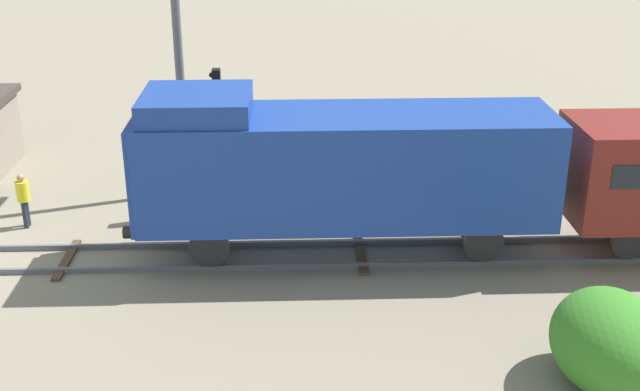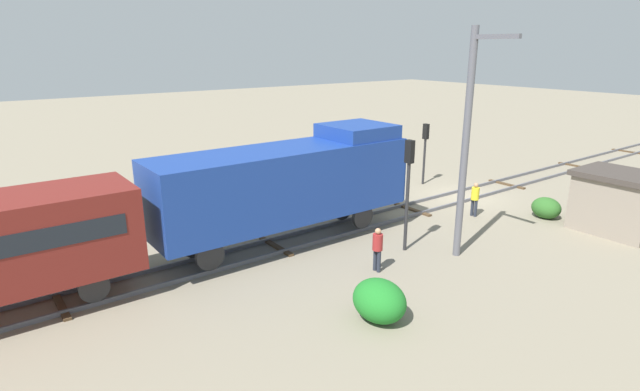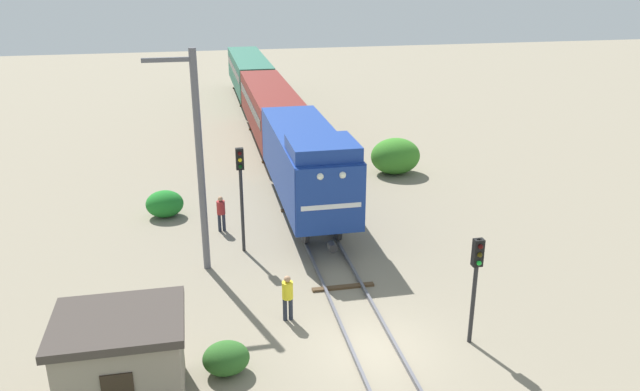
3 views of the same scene
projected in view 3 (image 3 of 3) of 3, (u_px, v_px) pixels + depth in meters
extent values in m
plane|color=gray|center=(373.00, 349.00, 19.97)|extent=(147.39, 147.39, 0.00)
cube|color=#595960|center=(352.00, 350.00, 19.81)|extent=(0.10, 98.26, 0.16)
cube|color=#595960|center=(395.00, 345.00, 20.08)|extent=(0.10, 98.26, 0.16)
cube|color=#4C3823|center=(343.00, 287.00, 23.71)|extent=(2.40, 0.24, 0.09)
cube|color=#4C3823|center=(305.00, 209.00, 31.22)|extent=(2.40, 0.24, 0.09)
cube|color=#4C3823|center=(281.00, 161.00, 38.72)|extent=(2.40, 0.24, 0.09)
cube|color=#4C3823|center=(265.00, 129.00, 46.23)|extent=(2.40, 0.24, 0.09)
cube|color=#4C3823|center=(254.00, 105.00, 53.74)|extent=(2.40, 0.24, 0.09)
cube|color=#4C3823|center=(245.00, 88.00, 61.24)|extent=(2.40, 0.24, 0.09)
cube|color=navy|center=(306.00, 161.00, 29.86)|extent=(2.90, 11.00, 2.90)
cube|color=navy|center=(323.00, 148.00, 25.67)|extent=(2.75, 2.80, 0.60)
cube|color=navy|center=(331.00, 202.00, 24.77)|extent=(2.84, 0.10, 2.84)
cube|color=white|center=(331.00, 207.00, 24.81)|extent=(2.46, 0.06, 0.20)
sphere|color=white|center=(320.00, 176.00, 24.26)|extent=(0.28, 0.28, 0.28)
sphere|color=white|center=(343.00, 175.00, 24.43)|extent=(0.28, 0.28, 0.28)
cylinder|color=#262628|center=(332.00, 247.00, 25.15)|extent=(0.36, 0.50, 0.36)
cylinder|color=#262628|center=(305.00, 231.00, 27.04)|extent=(0.18, 1.10, 1.10)
cylinder|color=#262628|center=(338.00, 228.00, 27.31)|extent=(0.18, 1.10, 1.10)
cylinder|color=#262628|center=(281.00, 177.00, 33.82)|extent=(0.18, 1.10, 1.10)
cylinder|color=#262628|center=(307.00, 175.00, 34.10)|extent=(0.18, 1.10, 1.10)
cube|color=maroon|center=(271.00, 107.00, 41.96)|extent=(2.80, 14.00, 2.70)
cube|color=black|center=(270.00, 102.00, 41.84)|extent=(2.84, 12.88, 0.64)
cylinder|color=#262628|center=(271.00, 157.00, 37.51)|extent=(0.16, 0.96, 0.96)
cylinder|color=#262628|center=(295.00, 155.00, 37.79)|extent=(0.16, 0.96, 0.96)
cylinder|color=#262628|center=(253.00, 116.00, 47.42)|extent=(0.16, 0.96, 0.96)
cylinder|color=#262628|center=(272.00, 115.00, 47.69)|extent=(0.16, 0.96, 0.96)
cube|color=#26604C|center=(249.00, 72.00, 55.34)|extent=(2.80, 14.00, 2.70)
cube|color=black|center=(249.00, 68.00, 55.22)|extent=(2.84, 12.88, 0.64)
cylinder|color=#262628|center=(248.00, 106.00, 50.90)|extent=(0.16, 0.96, 0.96)
cylinder|color=#262628|center=(265.00, 105.00, 51.17)|extent=(0.16, 0.96, 0.96)
cylinder|color=#262628|center=(237.00, 82.00, 60.80)|extent=(0.16, 0.96, 0.96)
cylinder|color=#262628|center=(252.00, 82.00, 61.07)|extent=(0.16, 0.96, 0.96)
cylinder|color=#262628|center=(474.00, 292.00, 19.74)|extent=(0.14, 0.14, 3.67)
cube|color=black|center=(478.00, 253.00, 19.25)|extent=(0.32, 0.24, 0.90)
sphere|color=#390606|center=(481.00, 247.00, 19.03)|extent=(0.16, 0.16, 0.16)
sphere|color=#3C3306|center=(480.00, 255.00, 19.13)|extent=(0.16, 0.16, 0.16)
sphere|color=green|center=(479.00, 263.00, 19.23)|extent=(0.16, 0.16, 0.16)
cylinder|color=#262628|center=(242.00, 201.00, 26.00)|extent=(0.14, 0.14, 4.58)
cube|color=black|center=(240.00, 159.00, 25.36)|extent=(0.32, 0.24, 0.90)
sphere|color=#390606|center=(240.00, 153.00, 25.13)|extent=(0.16, 0.16, 0.16)
sphere|color=yellow|center=(240.00, 160.00, 25.23)|extent=(0.16, 0.16, 0.16)
sphere|color=black|center=(240.00, 167.00, 25.33)|extent=(0.16, 0.16, 0.16)
cylinder|color=#262B38|center=(285.00, 309.00, 21.46)|extent=(0.15, 0.15, 0.85)
cylinder|color=#262B38|center=(291.00, 309.00, 21.50)|extent=(0.15, 0.15, 0.85)
cylinder|color=yellow|center=(287.00, 290.00, 21.23)|extent=(0.38, 0.38, 0.62)
sphere|color=tan|center=(287.00, 279.00, 21.08)|extent=(0.23, 0.23, 0.23)
cylinder|color=#262B38|center=(220.00, 223.00, 28.60)|extent=(0.15, 0.15, 0.85)
cylinder|color=#262B38|center=(224.00, 222.00, 28.64)|extent=(0.15, 0.15, 0.85)
cylinder|color=maroon|center=(221.00, 208.00, 28.36)|extent=(0.38, 0.38, 0.62)
sphere|color=tan|center=(220.00, 199.00, 28.21)|extent=(0.23, 0.23, 0.23)
cylinder|color=#595960|center=(200.00, 165.00, 23.77)|extent=(0.28, 0.28, 8.77)
cube|color=#595960|center=(167.00, 60.00, 22.20)|extent=(1.80, 0.16, 0.16)
cube|color=gray|center=(123.00, 365.00, 17.14)|extent=(3.20, 2.60, 2.50)
cube|color=#3F3833|center=(117.00, 322.00, 16.66)|extent=(3.50, 2.90, 0.24)
ellipsoid|color=#1E7626|center=(165.00, 204.00, 30.18)|extent=(1.80, 1.47, 1.31)
ellipsoid|color=#2E6426|center=(226.00, 358.00, 18.66)|extent=(1.41, 1.16, 1.03)
ellipsoid|color=#387E26|center=(395.00, 156.00, 36.24)|extent=(2.90, 2.37, 2.11)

